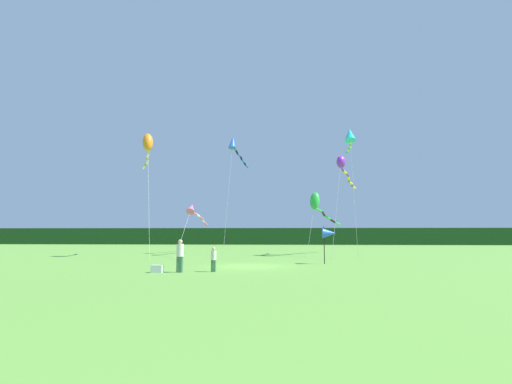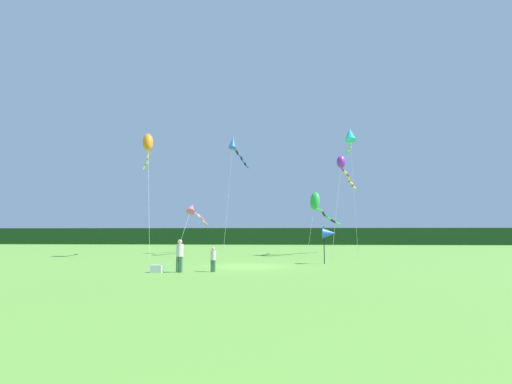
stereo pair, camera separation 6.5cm
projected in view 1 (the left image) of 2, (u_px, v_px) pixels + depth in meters
The scene contains 12 objects.
ground_plane at pixel (250, 266), 23.13m from camera, with size 120.00×120.00×0.00m, color #5B9338.
distant_treeline at pixel (270, 236), 67.92m from camera, with size 108.00×2.77×2.99m, color #193D19.
person_adult at pixel (180, 254), 19.62m from camera, with size 0.38×0.38×1.73m.
person_child at pixel (214, 258), 19.87m from camera, with size 0.29×0.29×1.30m.
cooler_box at pixel (157, 269), 19.44m from camera, with size 0.59×0.35×0.39m, color silver.
banner_flag_pole at pixel (329, 233), 25.11m from camera, with size 0.90×0.70×2.51m.
kite_purple at pixel (343, 166), 34.28m from camera, with size 3.88×8.98×9.21m.
kite_blue at pixel (234, 146), 38.41m from camera, with size 1.72×7.95×12.07m.
kite_green at pixel (317, 204), 35.76m from camera, with size 4.20×7.46×6.05m.
kite_cyan at pixel (350, 136), 34.88m from camera, with size 1.14×6.32×12.00m.
kite_orange at pixel (148, 144), 33.17m from camera, with size 4.17×8.86×11.04m.
kite_rainbow at pixel (194, 211), 35.80m from camera, with size 0.94×9.98×5.06m.
Camera 1 is at (1.95, -23.42, 2.05)m, focal length 26.05 mm.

